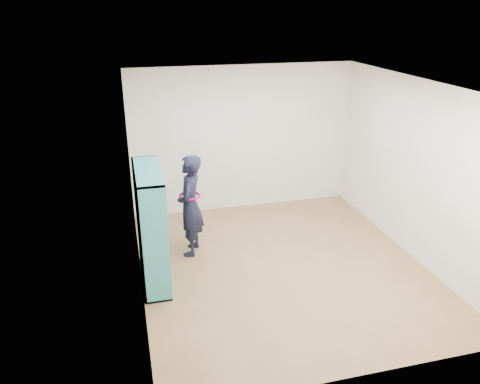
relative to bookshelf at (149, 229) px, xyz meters
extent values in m
plane|color=brown|center=(1.84, -0.13, -0.78)|extent=(4.50, 4.50, 0.00)
plane|color=white|center=(1.84, -0.13, 1.82)|extent=(4.50, 4.50, 0.00)
cube|color=beige|center=(-0.16, -0.13, 0.52)|extent=(0.02, 4.50, 2.60)
cube|color=beige|center=(3.84, -0.13, 0.52)|extent=(0.02, 4.50, 2.60)
cube|color=beige|center=(1.84, 2.12, 0.52)|extent=(4.00, 0.02, 2.60)
cube|color=beige|center=(1.84, -2.38, 0.52)|extent=(4.00, 0.02, 2.60)
cube|color=teal|center=(0.03, -0.58, 0.02)|extent=(0.35, 0.02, 1.59)
cube|color=teal|center=(0.03, 0.60, 0.02)|extent=(0.35, 0.02, 1.59)
cube|color=teal|center=(0.03, 0.01, -0.76)|extent=(0.35, 1.20, 0.02)
cube|color=teal|center=(0.03, 0.01, 0.81)|extent=(0.35, 1.20, 0.02)
cube|color=teal|center=(-0.13, 0.01, 0.02)|extent=(0.02, 1.20, 1.59)
cube|color=teal|center=(0.03, -0.18, 0.02)|extent=(0.32, 0.02, 1.54)
cube|color=teal|center=(0.03, 0.20, 0.02)|extent=(0.32, 0.02, 1.54)
cube|color=teal|center=(0.03, 0.01, -0.36)|extent=(0.32, 1.15, 0.02)
cube|color=teal|center=(0.03, 0.01, 0.02)|extent=(0.32, 1.15, 0.02)
cube|color=teal|center=(0.03, 0.01, 0.41)|extent=(0.32, 1.15, 0.02)
cube|color=beige|center=(0.05, -0.38, -0.71)|extent=(0.22, 0.14, 0.06)
cube|color=black|center=(0.06, -0.43, -0.21)|extent=(0.18, 0.16, 0.29)
cube|color=maroon|center=(0.06, -0.43, 0.16)|extent=(0.18, 0.16, 0.25)
cube|color=silver|center=(0.05, -0.38, 0.45)|extent=(0.22, 0.14, 0.06)
cube|color=navy|center=(0.06, -0.05, -0.64)|extent=(0.18, 0.16, 0.20)
cube|color=brown|center=(0.06, -0.05, -0.21)|extent=(0.18, 0.16, 0.28)
cube|color=#BFB28C|center=(0.05, 0.00, 0.08)|extent=(0.22, 0.14, 0.08)
cube|color=#26594C|center=(0.06, -0.05, 0.56)|extent=(0.18, 0.16, 0.27)
cube|color=beige|center=(0.06, 0.33, -0.61)|extent=(0.18, 0.16, 0.26)
cube|color=black|center=(0.05, 0.39, -0.31)|extent=(0.22, 0.14, 0.08)
cube|color=maroon|center=(0.06, 0.33, 0.14)|extent=(0.18, 0.16, 0.22)
cube|color=silver|center=(0.06, 0.33, 0.52)|extent=(0.18, 0.16, 0.21)
imported|color=black|center=(0.64, 0.62, 0.00)|extent=(0.53, 0.65, 1.55)
torus|color=#9D0C50|center=(0.64, 0.62, 0.16)|extent=(0.41, 0.41, 0.04)
cube|color=silver|center=(0.53, 0.76, 0.10)|extent=(0.02, 0.10, 0.14)
cube|color=black|center=(0.53, 0.76, 0.10)|extent=(0.02, 0.09, 0.14)
camera|label=1|loc=(-0.22, -5.70, 2.79)|focal=35.00mm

